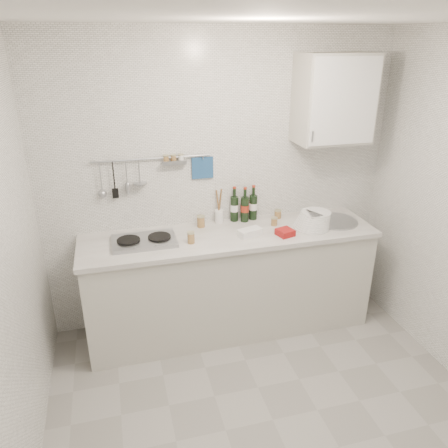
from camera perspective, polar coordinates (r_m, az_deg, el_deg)
The scene contains 16 objects.
floor at distance 3.29m, azimuth 6.38°, elevation -24.09°, with size 3.00×3.00×0.00m, color gray.
ceiling at distance 2.24m, azimuth 9.49°, elevation 25.31°, with size 3.00×3.00×0.00m, color silver.
back_wall at distance 3.75m, azimuth -0.43°, elevation 5.22°, with size 3.00×0.02×2.50m, color silver.
counter at distance 3.83m, azimuth 0.84°, elevation -7.85°, with size 2.44×0.64×0.96m.
wall_rail at distance 3.57m, azimuth -9.68°, elevation 6.91°, with size 0.98×0.09×0.34m.
wall_cabinet at distance 3.76m, azimuth 14.21°, elevation 15.55°, with size 0.60×0.38×0.70m.
plate_stack_hob at distance 3.52m, azimuth -9.60°, elevation -1.88°, with size 0.27×0.27×0.02m.
plate_stack_sink at distance 3.77m, azimuth 11.61°, elevation 0.47°, with size 0.33×0.31×0.14m.
wine_bottles at distance 3.80m, azimuth 2.65°, elevation 2.66°, with size 0.24×0.11×0.31m.
butter_dish at distance 3.55m, azimuth 3.39°, elevation -1.09°, with size 0.19×0.10×0.06m, color white.
strawberry_punnet at distance 3.58m, azimuth 7.99°, elevation -1.09°, with size 0.12×0.12×0.05m, color #B21613.
utensil_crock at distance 3.78m, azimuth -0.64°, elevation 1.26°, with size 0.08×0.08×0.31m.
jar_a at distance 3.70m, azimuth -3.04°, elevation 0.36°, with size 0.07×0.07×0.10m.
jar_b at distance 3.92m, azimuth 7.05°, elevation 1.32°, with size 0.06×0.06×0.08m.
jar_c at distance 3.76m, azimuth 6.57°, elevation 0.36°, with size 0.06×0.06×0.07m.
jar_d at distance 3.42m, azimuth -4.33°, elevation -1.77°, with size 0.06×0.06×0.09m.
Camera 1 is at (-0.89, -2.05, 2.41)m, focal length 35.00 mm.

